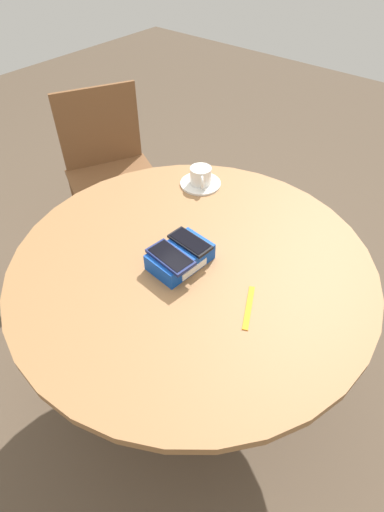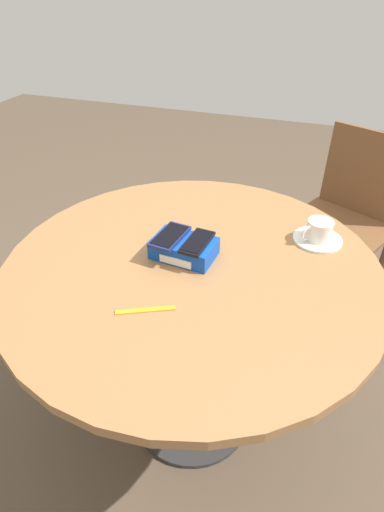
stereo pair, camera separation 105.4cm
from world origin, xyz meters
TOP-DOWN VIEW (x-y plane):
  - ground_plane at (0.00, 0.00)m, footprint 8.00×8.00m
  - round_table at (0.00, 0.00)m, footprint 1.12×1.12m
  - phone_box at (-0.03, 0.02)m, footprint 0.19×0.13m
  - phone_navy at (-0.08, 0.02)m, footprint 0.09×0.15m
  - phone_black at (0.01, 0.02)m, footprint 0.07×0.14m
  - saucer at (0.34, 0.24)m, footprint 0.15×0.15m
  - coffee_cup at (0.34, 0.24)m, footprint 0.09×0.09m
  - lanyard_strap at (-0.04, -0.24)m, footprint 0.14×0.08m
  - chair_near_window at (0.45, 0.92)m, footprint 0.59×0.59m

SIDE VIEW (x-z plane):
  - ground_plane at x=0.00m, z-range 0.00..0.00m
  - chair_near_window at x=0.45m, z-range 0.03..0.92m
  - round_table at x=0.00m, z-range 0.27..1.04m
  - lanyard_strap at x=-0.04m, z-range 0.77..0.77m
  - saucer at x=0.34m, z-range 0.77..0.77m
  - phone_box at x=-0.03m, z-range 0.77..0.82m
  - coffee_cup at x=0.34m, z-range 0.78..0.84m
  - phone_black at x=0.01m, z-range 0.82..0.83m
  - phone_navy at x=-0.08m, z-range 0.82..0.83m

